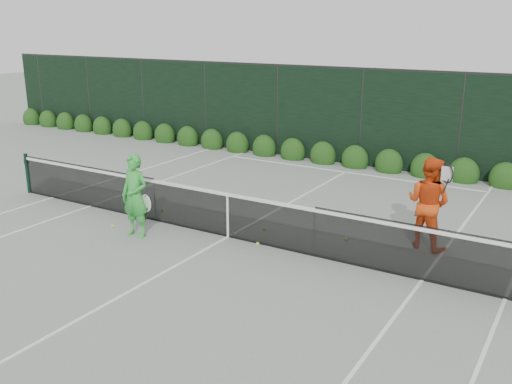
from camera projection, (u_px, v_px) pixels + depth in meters
The scene contains 8 objects.
ground at pixel (228, 237), 12.09m from camera, with size 80.00×80.00×0.00m, color gray.
tennis_net at pixel (227, 213), 11.95m from camera, with size 12.90×0.10×1.07m.
player_woman at pixel (135, 196), 11.94m from camera, with size 0.68×0.43×1.76m.
player_man at pixel (428, 203), 11.29m from camera, with size 1.05×0.90×1.87m.
court_lines at pixel (228, 237), 12.08m from camera, with size 11.03×23.83×0.01m.
windscreen_fence at pixel (136, 202), 9.43m from camera, with size 32.00×21.07×3.06m.
hedge_row at pixel (355, 160), 17.88m from camera, with size 31.66×0.65×0.94m.
tennis_balls at pixel (225, 229), 12.46m from camera, with size 4.79×2.03×0.07m.
Camera 1 is at (6.36, -9.37, 4.36)m, focal length 40.00 mm.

